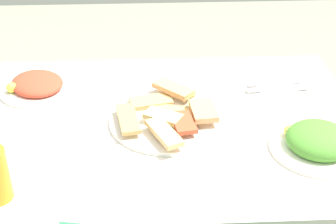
{
  "coord_description": "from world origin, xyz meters",
  "views": [
    {
      "loc": [
        0.05,
        1.11,
        1.47
      ],
      "look_at": [
        0.0,
        -0.0,
        0.77
      ],
      "focal_mm": 53.3,
      "sensor_mm": 36.0,
      "label": 1
    }
  ],
  "objects_px": {
    "pide_platter": "(169,116)",
    "salad_plate_rice": "(37,85)",
    "fork": "(275,83)",
    "paper_napkin": "(276,87)",
    "spoon": "(277,89)",
    "salad_plate_greens": "(318,142)",
    "dining_table": "(168,150)"
  },
  "relations": [
    {
      "from": "pide_platter",
      "to": "salad_plate_rice",
      "type": "xyz_separation_m",
      "value": [
        0.38,
        -0.19,
        0.0
      ]
    },
    {
      "from": "pide_platter",
      "to": "fork",
      "type": "distance_m",
      "value": 0.37
    },
    {
      "from": "salad_plate_rice",
      "to": "fork",
      "type": "distance_m",
      "value": 0.71
    },
    {
      "from": "paper_napkin",
      "to": "spoon",
      "type": "height_order",
      "value": "spoon"
    },
    {
      "from": "salad_plate_greens",
      "to": "dining_table",
      "type": "bearing_deg",
      "value": -21.52
    },
    {
      "from": "salad_plate_greens",
      "to": "spoon",
      "type": "relative_size",
      "value": 1.26
    },
    {
      "from": "salad_plate_rice",
      "to": "spoon",
      "type": "relative_size",
      "value": 1.2
    },
    {
      "from": "dining_table",
      "to": "spoon",
      "type": "relative_size",
      "value": 5.62
    },
    {
      "from": "dining_table",
      "to": "spoon",
      "type": "height_order",
      "value": "spoon"
    },
    {
      "from": "pide_platter",
      "to": "spoon",
      "type": "distance_m",
      "value": 0.36
    },
    {
      "from": "salad_plate_rice",
      "to": "paper_napkin",
      "type": "xyz_separation_m",
      "value": [
        -0.71,
        0.02,
        -0.02
      ]
    },
    {
      "from": "dining_table",
      "to": "pide_platter",
      "type": "height_order",
      "value": "pide_platter"
    },
    {
      "from": "spoon",
      "to": "pide_platter",
      "type": "bearing_deg",
      "value": 20.65
    },
    {
      "from": "dining_table",
      "to": "pide_platter",
      "type": "distance_m",
      "value": 0.11
    },
    {
      "from": "salad_plate_greens",
      "to": "salad_plate_rice",
      "type": "relative_size",
      "value": 1.05
    },
    {
      "from": "salad_plate_greens",
      "to": "spoon",
      "type": "distance_m",
      "value": 0.29
    },
    {
      "from": "salad_plate_greens",
      "to": "pide_platter",
      "type": "bearing_deg",
      "value": -22.46
    },
    {
      "from": "dining_table",
      "to": "salad_plate_greens",
      "type": "xyz_separation_m",
      "value": [
        -0.36,
        0.14,
        0.12
      ]
    },
    {
      "from": "dining_table",
      "to": "salad_plate_greens",
      "type": "distance_m",
      "value": 0.4
    },
    {
      "from": "dining_table",
      "to": "salad_plate_greens",
      "type": "height_order",
      "value": "salad_plate_greens"
    },
    {
      "from": "paper_napkin",
      "to": "spoon",
      "type": "xyz_separation_m",
      "value": [
        0.0,
        0.02,
        0.0
      ]
    },
    {
      "from": "dining_table",
      "to": "pide_platter",
      "type": "bearing_deg",
      "value": -110.39
    },
    {
      "from": "pide_platter",
      "to": "salad_plate_rice",
      "type": "distance_m",
      "value": 0.42
    },
    {
      "from": "dining_table",
      "to": "salad_plate_rice",
      "type": "distance_m",
      "value": 0.44
    },
    {
      "from": "paper_napkin",
      "to": "fork",
      "type": "bearing_deg",
      "value": -90.0
    },
    {
      "from": "spoon",
      "to": "salad_plate_rice",
      "type": "bearing_deg",
      "value": -6.45
    },
    {
      "from": "pide_platter",
      "to": "spoon",
      "type": "relative_size",
      "value": 1.83
    },
    {
      "from": "salad_plate_rice",
      "to": "paper_napkin",
      "type": "distance_m",
      "value": 0.71
    },
    {
      "from": "pide_platter",
      "to": "salad_plate_rice",
      "type": "bearing_deg",
      "value": -25.94
    },
    {
      "from": "fork",
      "to": "spoon",
      "type": "height_order",
      "value": "same"
    },
    {
      "from": "dining_table",
      "to": "salad_plate_rice",
      "type": "xyz_separation_m",
      "value": [
        0.38,
        -0.19,
        0.11
      ]
    },
    {
      "from": "fork",
      "to": "spoon",
      "type": "relative_size",
      "value": 0.89
    }
  ]
}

